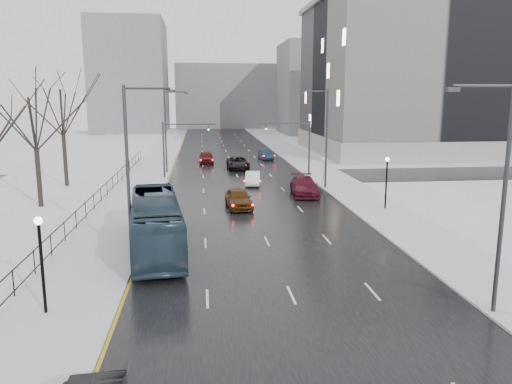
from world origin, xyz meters
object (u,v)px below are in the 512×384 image
object	(u,v)px
streetlight_r_near	(500,188)
sedan_right_near	(253,178)
tree_park_e	(67,187)
mast_signal_right	(300,142)
lamppost_l	(41,251)
streetlight_r_mid	(324,134)
streetlight_l_far	(167,127)
no_uturn_sign	(324,161)
mast_signal_left	(173,143)
lamppost_r_mid	(387,175)
sedan_right_cross	(238,163)
sedan_center_far	(206,157)
bus	(156,224)
streetlight_l_near	(131,162)
sedan_right_distant	(266,155)
sedan_right_far	(304,186)
tree_park_d	(41,208)
sedan_center_near	(239,198)

from	to	relation	value
streetlight_r_near	sedan_right_near	distance (m)	33.88
tree_park_e	mast_signal_right	distance (m)	26.16
lamppost_l	mast_signal_right	distance (m)	40.41
streetlight_r_mid	streetlight_l_far	distance (m)	20.27
mast_signal_right	no_uturn_sign	distance (m)	4.77
tree_park_e	streetlight_l_far	distance (m)	14.01
streetlight_r_mid	lamppost_l	distance (m)	34.04
streetlight_r_near	mast_signal_left	distance (m)	41.06
lamppost_l	lamppost_r_mid	xyz separation A→B (m)	(22.00, 18.00, 0.00)
streetlight_r_near	sedan_right_cross	bearing A→B (deg)	99.79
mast_signal_right	no_uturn_sign	xyz separation A→B (m)	(1.87, -4.00, -1.81)
lamppost_r_mid	sedan_right_near	world-z (taller)	lamppost_r_mid
sedan_center_far	no_uturn_sign	bearing A→B (deg)	-53.12
bus	sedan_right_cross	world-z (taller)	bus
streetlight_l_far	lamppost_r_mid	size ratio (longest dim) A/B	2.34
streetlight_l_near	sedan_center_far	distance (m)	41.11
sedan_right_cross	lamppost_r_mid	bearing A→B (deg)	-67.97
lamppost_r_mid	sedan_right_near	xyz separation A→B (m)	(-9.78, 12.80, -2.20)
streetlight_l_near	lamppost_r_mid	distance (m)	21.78
sedan_right_distant	sedan_right_far	bearing A→B (deg)	-97.10
tree_park_e	mast_signal_right	bearing A→B (deg)	8.90
streetlight_l_near	sedan_right_near	xyz separation A→B (m)	(9.39, 22.80, -4.87)
tree_park_d	lamppost_l	distance (m)	23.21
sedan_center_near	sedan_right_distant	world-z (taller)	sedan_center_near
no_uturn_sign	streetlight_r_mid	bearing A→B (deg)	-104.48
streetlight_r_mid	mast_signal_left	xyz separation A→B (m)	(-15.49, 8.00, -1.51)
streetlight_l_far	no_uturn_sign	size ratio (longest dim) A/B	3.70
streetlight_r_mid	bus	size ratio (longest dim) A/B	0.83
tree_park_d	tree_park_e	size ratio (longest dim) A/B	0.93
no_uturn_sign	sedan_right_far	size ratio (longest dim) A/B	0.46
tree_park_e	no_uturn_sign	xyz separation A→B (m)	(27.40, 0.00, 2.30)
tree_park_d	mast_signal_right	size ratio (longest dim) A/B	1.92
streetlight_r_mid	streetlight_l_far	xyz separation A→B (m)	(-16.33, 12.00, 0.00)
tree_park_d	mast_signal_right	bearing A→B (deg)	29.12
streetlight_l_far	lamppost_l	bearing A→B (deg)	-94.05
sedan_center_near	sedan_right_distant	size ratio (longest dim) A/B	1.14
streetlight_r_near	no_uturn_sign	bearing A→B (deg)	88.26
lamppost_r_mid	sedan_center_far	xyz separation A→B (m)	(-14.50, 30.57, -2.06)
streetlight_r_mid	streetlight_l_far	world-z (taller)	same
streetlight_l_far	bus	bearing A→B (deg)	-87.86
tree_park_d	streetlight_l_far	world-z (taller)	streetlight_l_far
lamppost_r_mid	bus	size ratio (longest dim) A/B	0.35
streetlight_r_near	tree_park_e	bearing A→B (deg)	127.79
no_uturn_sign	bus	size ratio (longest dim) A/B	0.22
lamppost_r_mid	streetlight_l_near	bearing A→B (deg)	-152.45
streetlight_r_near	no_uturn_sign	distance (m)	34.18
mast_signal_left	sedan_right_far	xyz separation A→B (m)	(12.88, -11.22, -3.21)
sedan_center_near	sedan_right_far	world-z (taller)	sedan_right_far
streetlight_r_mid	sedan_right_far	world-z (taller)	streetlight_r_mid
tree_park_d	sedan_right_near	size ratio (longest dim) A/B	2.91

